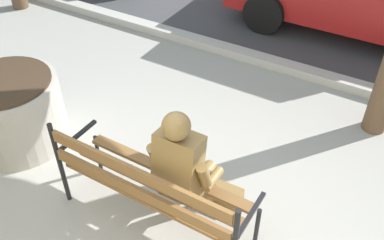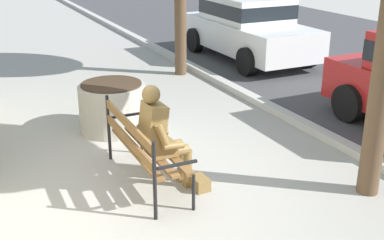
% 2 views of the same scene
% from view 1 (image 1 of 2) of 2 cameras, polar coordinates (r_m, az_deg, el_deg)
% --- Properties ---
extents(ground_plane, '(80.00, 80.00, 0.00)m').
position_cam_1_polar(ground_plane, '(4.16, -3.06, -12.35)').
color(ground_plane, '#9E9B93').
extents(curb_stone, '(60.00, 0.20, 0.12)m').
position_cam_1_polar(curb_stone, '(6.12, 11.82, 7.07)').
color(curb_stone, '#B2AFA8').
rests_on(curb_stone, ground).
extents(park_bench, '(1.81, 0.55, 0.95)m').
position_cam_1_polar(park_bench, '(3.67, -5.66, -8.60)').
color(park_bench, brown).
rests_on(park_bench, ground).
extents(bronze_statue_seated, '(0.63, 0.77, 1.37)m').
position_cam_1_polar(bronze_statue_seated, '(3.60, -0.41, -6.71)').
color(bronze_statue_seated, olive).
rests_on(bronze_statue_seated, ground).
extents(concrete_planter, '(1.07, 1.07, 0.79)m').
position_cam_1_polar(concrete_planter, '(5.01, -22.61, 1.06)').
color(concrete_planter, '#A8A399').
rests_on(concrete_planter, ground).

